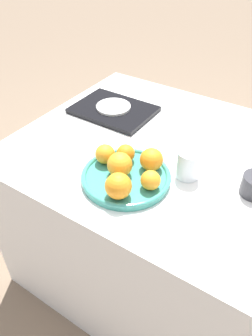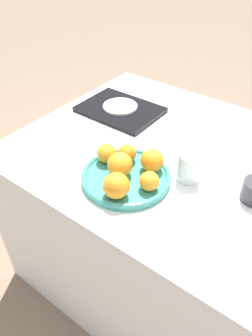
% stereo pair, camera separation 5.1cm
% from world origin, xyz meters
% --- Properties ---
extents(ground_plane, '(12.00, 12.00, 0.00)m').
position_xyz_m(ground_plane, '(0.00, 0.00, 0.00)').
color(ground_plane, '#7A6651').
extents(table, '(1.16, 0.91, 0.72)m').
position_xyz_m(table, '(0.00, 0.00, 0.36)').
color(table, white).
rests_on(table, ground_plane).
extents(fruit_platter, '(0.29, 0.29, 0.03)m').
position_xyz_m(fruit_platter, '(-0.06, -0.23, 0.74)').
color(fruit_platter, teal).
rests_on(fruit_platter, table).
extents(orange_0, '(0.08, 0.08, 0.08)m').
position_xyz_m(orange_0, '(-0.08, -0.24, 0.78)').
color(orange_0, orange).
rests_on(orange_0, fruit_platter).
extents(orange_1, '(0.06, 0.06, 0.06)m').
position_xyz_m(orange_1, '(0.03, -0.24, 0.77)').
color(orange_1, orange).
rests_on(orange_1, fruit_platter).
extents(orange_2, '(0.06, 0.06, 0.06)m').
position_xyz_m(orange_2, '(-0.11, -0.17, 0.77)').
color(orange_2, orange).
rests_on(orange_2, fruit_platter).
extents(orange_3, '(0.08, 0.08, 0.08)m').
position_xyz_m(orange_3, '(-0.03, -0.32, 0.78)').
color(orange_3, orange).
rests_on(orange_3, fruit_platter).
extents(orange_4, '(0.08, 0.08, 0.08)m').
position_xyz_m(orange_4, '(-0.02, -0.16, 0.78)').
color(orange_4, orange).
rests_on(orange_4, fruit_platter).
extents(orange_5, '(0.07, 0.07, 0.07)m').
position_xyz_m(orange_5, '(-0.16, -0.21, 0.78)').
color(orange_5, orange).
rests_on(orange_5, fruit_platter).
extents(water_glass, '(0.08, 0.08, 0.10)m').
position_xyz_m(water_glass, '(0.09, -0.10, 0.77)').
color(water_glass, silver).
rests_on(water_glass, table).
extents(serving_tray, '(0.33, 0.24, 0.02)m').
position_xyz_m(serving_tray, '(-0.35, 0.11, 0.73)').
color(serving_tray, black).
rests_on(serving_tray, table).
extents(side_plate, '(0.15, 0.15, 0.01)m').
position_xyz_m(side_plate, '(-0.35, 0.11, 0.75)').
color(side_plate, silver).
rests_on(side_plate, serving_tray).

